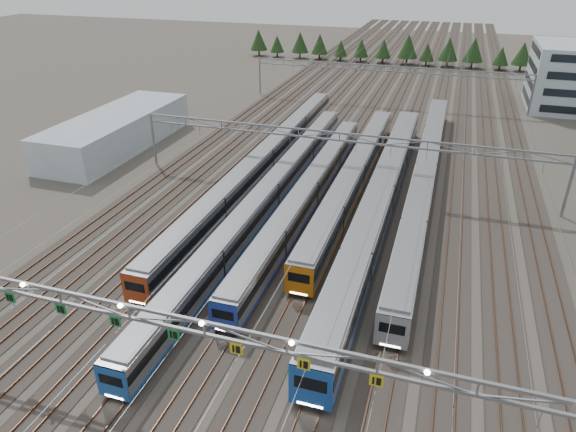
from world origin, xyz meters
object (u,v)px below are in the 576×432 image
(train_a, at_px, (264,160))
(train_c, at_px, (308,193))
(train_b, at_px, (269,194))
(west_shed, at_px, (117,131))
(gantry_mid, at_px, (339,143))
(gantry_near, at_px, (203,332))
(gantry_far, at_px, (387,73))
(train_d, at_px, (354,176))
(train_e, at_px, (381,198))
(train_f, at_px, (425,174))

(train_a, distance_m, train_c, 12.63)
(train_b, relative_size, west_shed, 2.20)
(gantry_mid, bearing_deg, train_b, -127.60)
(train_c, bearing_deg, west_shed, 161.22)
(train_b, bearing_deg, west_shed, 155.93)
(train_b, xyz_separation_m, gantry_near, (6.70, -31.35, 5.16))
(gantry_far, bearing_deg, train_d, -87.14)
(train_a, height_order, train_d, train_d)
(train_c, xyz_separation_m, train_e, (9.00, 0.46, 0.36))
(train_f, bearing_deg, train_b, -146.10)
(train_b, xyz_separation_m, gantry_far, (6.75, 53.77, 4.46))
(gantry_near, xyz_separation_m, gantry_far, (0.05, 85.12, -0.70))
(train_e, height_order, train_f, train_e)
(train_f, xyz_separation_m, gantry_mid, (-11.25, -3.33, 4.30))
(train_e, height_order, gantry_mid, gantry_mid)
(train_d, bearing_deg, gantry_far, 92.86)
(train_e, xyz_separation_m, gantry_near, (-6.80, -33.62, 4.76))
(train_e, bearing_deg, gantry_near, -101.43)
(train_a, distance_m, train_d, 13.65)
(train_c, bearing_deg, gantry_mid, 72.08)
(train_f, distance_m, gantry_near, 45.17)
(gantry_mid, distance_m, gantry_far, 45.00)
(train_e, xyz_separation_m, west_shed, (-44.78, 11.71, 0.40))
(train_d, xyz_separation_m, train_e, (4.50, -6.40, 0.23))
(train_e, xyz_separation_m, gantry_far, (-6.75, 51.50, 4.06))
(train_a, height_order, west_shed, west_shed)
(train_c, xyz_separation_m, west_shed, (-35.78, 12.17, 0.76))
(train_c, distance_m, gantry_far, 52.19)
(train_f, xyz_separation_m, gantry_far, (-11.25, 41.67, 4.30))
(train_c, height_order, train_d, train_d)
(west_shed, bearing_deg, train_f, -2.18)
(train_b, distance_m, train_e, 13.69)
(train_c, distance_m, gantry_mid, 8.54)
(gantry_near, xyz_separation_m, gantry_mid, (0.05, 40.12, -0.70))
(train_a, height_order, gantry_near, gantry_near)
(train_a, bearing_deg, train_e, -25.03)
(gantry_mid, height_order, gantry_far, same)
(train_c, xyz_separation_m, gantry_far, (2.25, 51.96, 4.42))
(gantry_near, height_order, gantry_mid, gantry_near)
(gantry_mid, bearing_deg, west_shed, 172.20)
(train_a, xyz_separation_m, train_e, (18.00, -8.41, 0.29))
(gantry_far, bearing_deg, west_shed, -133.71)
(train_a, relative_size, train_b, 1.02)
(gantry_mid, bearing_deg, gantry_far, 90.00)
(west_shed, bearing_deg, train_e, -14.65)
(train_e, relative_size, gantry_near, 1.13)
(west_shed, bearing_deg, gantry_near, -50.04)
(train_e, relative_size, gantry_far, 1.13)
(west_shed, bearing_deg, train_b, -24.07)
(gantry_far, bearing_deg, train_f, -74.89)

